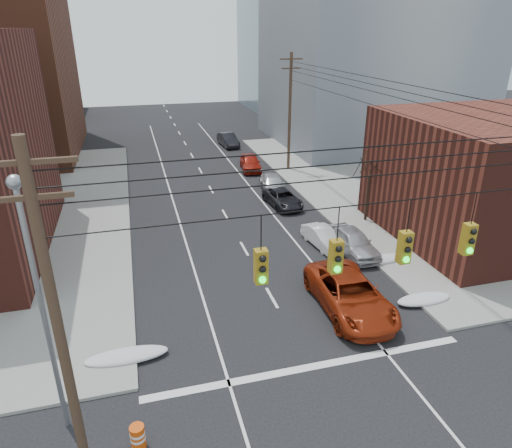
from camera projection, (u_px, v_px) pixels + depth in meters
sidewalk_ne at (494, 174)px, 43.72m from camera, size 40.00×40.00×0.15m
building_office at (373, 32)px, 52.62m from camera, size 22.00×20.00×25.00m
building_glass at (307, 40)px, 76.71m from camera, size 20.00×18.00×22.00m
utility_pole_left at (60, 339)px, 11.58m from camera, size 2.20×0.28×11.00m
utility_pole_far at (290, 111)px, 43.15m from camera, size 2.20×0.28×11.00m
traffic_signals at (371, 250)px, 13.10m from camera, size 17.00×0.42×2.02m
street_light at (38, 292)px, 14.09m from camera, size 0.44×0.44×9.32m
bare_tree at (368, 191)px, 32.40m from camera, size 2.09×2.20×4.93m
snow_nw at (127, 356)px, 19.38m from camera, size 3.50×1.08×0.42m
snow_ne at (424, 299)px, 23.42m from camera, size 3.00×1.08×0.42m
snow_east_far at (380, 260)px, 27.40m from camera, size 4.00×1.08×0.42m
red_pickup at (350, 294)px, 22.59m from camera, size 3.06×6.43×1.77m
parked_car_a at (353, 242)px, 28.34m from camera, size 2.03×4.69×1.58m
parked_car_b at (323, 237)px, 29.38m from camera, size 1.76×3.84×1.22m
parked_car_c at (283, 198)px, 35.99m from camera, size 2.44×4.68×1.26m
parked_car_d at (273, 184)px, 39.15m from camera, size 2.53×4.91×1.36m
parked_car_e at (250, 162)px, 44.99m from camera, size 2.41×4.77×1.56m
parked_car_f at (228, 140)px, 54.13m from camera, size 1.99×4.75×1.53m
lot_car_b at (24, 212)px, 32.96m from camera, size 4.98×3.22×1.28m
construction_barrel at (138, 437)px, 15.26m from camera, size 0.53×0.53×0.89m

